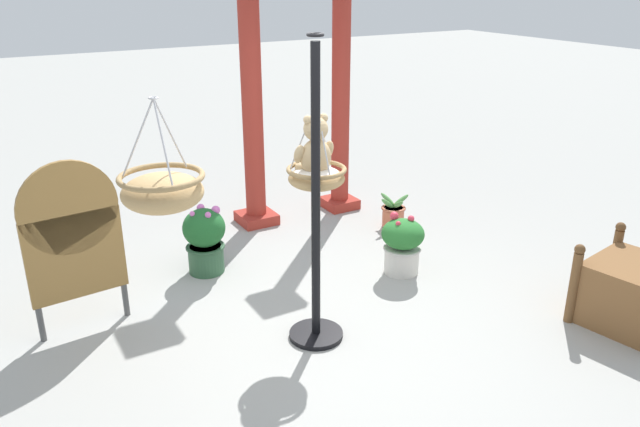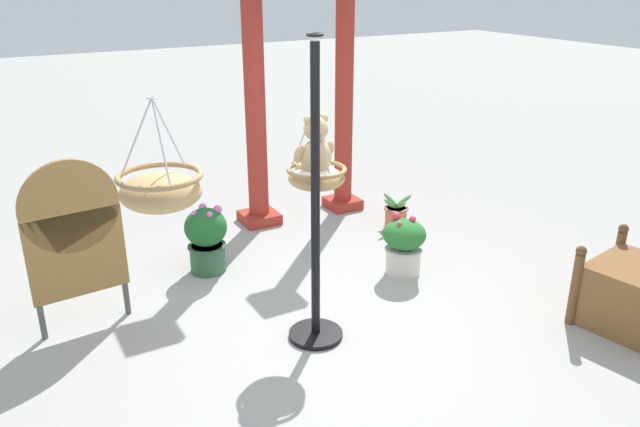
{
  "view_description": "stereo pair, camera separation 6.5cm",
  "coord_description": "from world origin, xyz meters",
  "px_view_note": "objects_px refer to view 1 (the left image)",
  "views": [
    {
      "loc": [
        -2.28,
        -3.89,
        2.81
      ],
      "look_at": [
        0.02,
        0.06,
        1.0
      ],
      "focal_mm": 34.94,
      "sensor_mm": 36.0,
      "label": 1
    },
    {
      "loc": [
        -2.22,
        -3.92,
        2.81
      ],
      "look_at": [
        0.02,
        0.06,
        1.0
      ],
      "focal_mm": 34.94,
      "sensor_mm": 36.0,
      "label": 2
    }
  ],
  "objects_px": {
    "hanging_basket_left_high": "(162,190)",
    "potted_plant_tall_leafy": "(402,244)",
    "potted_plant_fern_front": "(205,239)",
    "greenhouse_pillar_right": "(341,97)",
    "potted_plant_bushy_green": "(84,263)",
    "hanging_basket_with_teddy": "(317,176)",
    "display_pole_central": "(316,254)",
    "wooden_planter_box": "(633,292)",
    "potted_plant_flowering_red": "(393,214)",
    "greenhouse_pillar_left": "(252,103)",
    "teddy_bear": "(315,150)",
    "display_sign_board": "(73,234)"
  },
  "relations": [
    {
      "from": "wooden_planter_box",
      "to": "potted_plant_tall_leafy",
      "type": "relative_size",
      "value": 1.53
    },
    {
      "from": "display_pole_central",
      "to": "greenhouse_pillar_right",
      "type": "bearing_deg",
      "value": 54.57
    },
    {
      "from": "hanging_basket_left_high",
      "to": "potted_plant_fern_front",
      "type": "distance_m",
      "value": 2.27
    },
    {
      "from": "display_pole_central",
      "to": "hanging_basket_with_teddy",
      "type": "distance_m",
      "value": 0.62
    },
    {
      "from": "display_sign_board",
      "to": "hanging_basket_left_high",
      "type": "bearing_deg",
      "value": -72.28
    },
    {
      "from": "potted_plant_flowering_red",
      "to": "greenhouse_pillar_left",
      "type": "bearing_deg",
      "value": 145.46
    },
    {
      "from": "potted_plant_flowering_red",
      "to": "potted_plant_tall_leafy",
      "type": "relative_size",
      "value": 0.69
    },
    {
      "from": "hanging_basket_with_teddy",
      "to": "greenhouse_pillar_right",
      "type": "relative_size",
      "value": 0.24
    },
    {
      "from": "hanging_basket_left_high",
      "to": "greenhouse_pillar_left",
      "type": "distance_m",
      "value": 3.22
    },
    {
      "from": "hanging_basket_left_high",
      "to": "teddy_bear",
      "type": "bearing_deg",
      "value": 18.61
    },
    {
      "from": "display_pole_central",
      "to": "potted_plant_flowering_red",
      "type": "bearing_deg",
      "value": 39.21
    },
    {
      "from": "wooden_planter_box",
      "to": "potted_plant_flowering_red",
      "type": "relative_size",
      "value": 2.22
    },
    {
      "from": "potted_plant_flowering_red",
      "to": "potted_plant_bushy_green",
      "type": "height_order",
      "value": "potted_plant_flowering_red"
    },
    {
      "from": "potted_plant_tall_leafy",
      "to": "display_sign_board",
      "type": "relative_size",
      "value": 0.42
    },
    {
      "from": "hanging_basket_with_teddy",
      "to": "display_sign_board",
      "type": "bearing_deg",
      "value": 154.35
    },
    {
      "from": "potted_plant_fern_front",
      "to": "greenhouse_pillar_right",
      "type": "bearing_deg",
      "value": 22.42
    },
    {
      "from": "greenhouse_pillar_right",
      "to": "display_sign_board",
      "type": "xyz_separation_m",
      "value": [
        -3.32,
        -1.34,
        -0.54
      ]
    },
    {
      "from": "greenhouse_pillar_right",
      "to": "potted_plant_bushy_green",
      "type": "xyz_separation_m",
      "value": [
        -3.14,
        -0.35,
        -1.25
      ]
    },
    {
      "from": "potted_plant_bushy_green",
      "to": "display_pole_central",
      "type": "bearing_deg",
      "value": -55.59
    },
    {
      "from": "greenhouse_pillar_right",
      "to": "potted_plant_flowering_red",
      "type": "height_order",
      "value": "greenhouse_pillar_right"
    },
    {
      "from": "hanging_basket_left_high",
      "to": "potted_plant_tall_leafy",
      "type": "height_order",
      "value": "hanging_basket_left_high"
    },
    {
      "from": "teddy_bear",
      "to": "greenhouse_pillar_right",
      "type": "xyz_separation_m",
      "value": [
        1.58,
        2.15,
        -0.1
      ]
    },
    {
      "from": "potted_plant_tall_leafy",
      "to": "hanging_basket_left_high",
      "type": "bearing_deg",
      "value": -163.01
    },
    {
      "from": "hanging_basket_left_high",
      "to": "potted_plant_bushy_green",
      "type": "height_order",
      "value": "hanging_basket_left_high"
    },
    {
      "from": "greenhouse_pillar_right",
      "to": "wooden_planter_box",
      "type": "distance_m",
      "value": 3.79
    },
    {
      "from": "hanging_basket_left_high",
      "to": "potted_plant_bushy_green",
      "type": "distance_m",
      "value": 2.66
    },
    {
      "from": "wooden_planter_box",
      "to": "potted_plant_tall_leafy",
      "type": "xyz_separation_m",
      "value": [
        -1.1,
        1.73,
        0.01
      ]
    },
    {
      "from": "hanging_basket_with_teddy",
      "to": "potted_plant_fern_front",
      "type": "distance_m",
      "value": 1.69
    },
    {
      "from": "display_pole_central",
      "to": "display_sign_board",
      "type": "relative_size",
      "value": 1.65
    },
    {
      "from": "hanging_basket_left_high",
      "to": "display_pole_central",
      "type": "bearing_deg",
      "value": 8.51
    },
    {
      "from": "greenhouse_pillar_left",
      "to": "potted_plant_tall_leafy",
      "type": "relative_size",
      "value": 4.88
    },
    {
      "from": "potted_plant_fern_front",
      "to": "display_pole_central",
      "type": "bearing_deg",
      "value": -77.25
    },
    {
      "from": "potted_plant_tall_leafy",
      "to": "greenhouse_pillar_right",
      "type": "bearing_deg",
      "value": 77.12
    },
    {
      "from": "teddy_bear",
      "to": "display_sign_board",
      "type": "bearing_deg",
      "value": 154.98
    },
    {
      "from": "potted_plant_tall_leafy",
      "to": "display_sign_board",
      "type": "distance_m",
      "value": 2.99
    },
    {
      "from": "hanging_basket_left_high",
      "to": "potted_plant_tall_leafy",
      "type": "bearing_deg",
      "value": 16.99
    },
    {
      "from": "hanging_basket_with_teddy",
      "to": "greenhouse_pillar_left",
      "type": "bearing_deg",
      "value": 78.36
    },
    {
      "from": "display_pole_central",
      "to": "potted_plant_flowering_red",
      "type": "distance_m",
      "value": 2.56
    },
    {
      "from": "teddy_bear",
      "to": "hanging_basket_left_high",
      "type": "xyz_separation_m",
      "value": [
        -1.34,
        -0.45,
        0.04
      ]
    },
    {
      "from": "wooden_planter_box",
      "to": "potted_plant_bushy_green",
      "type": "relative_size",
      "value": 1.77
    },
    {
      "from": "potted_plant_bushy_green",
      "to": "display_sign_board",
      "type": "xyz_separation_m",
      "value": [
        -0.18,
        -0.98,
        0.71
      ]
    },
    {
      "from": "display_pole_central",
      "to": "potted_plant_bushy_green",
      "type": "xyz_separation_m",
      "value": [
        -1.42,
        2.07,
        -0.6
      ]
    },
    {
      "from": "potted_plant_bushy_green",
      "to": "potted_plant_tall_leafy",
      "type": "bearing_deg",
      "value": -28.62
    },
    {
      "from": "wooden_planter_box",
      "to": "display_pole_central",
      "type": "bearing_deg",
      "value": 154.57
    },
    {
      "from": "hanging_basket_with_teddy",
      "to": "potted_plant_bushy_green",
      "type": "xyz_separation_m",
      "value": [
        -1.57,
        1.82,
        -1.14
      ]
    },
    {
      "from": "greenhouse_pillar_right",
      "to": "potted_plant_fern_front",
      "type": "distance_m",
      "value": 2.48
    },
    {
      "from": "hanging_basket_left_high",
      "to": "display_sign_board",
      "type": "relative_size",
      "value": 0.49
    },
    {
      "from": "wooden_planter_box",
      "to": "potted_plant_fern_front",
      "type": "distance_m",
      "value": 3.87
    },
    {
      "from": "hanging_basket_with_teddy",
      "to": "potted_plant_fern_front",
      "type": "height_order",
      "value": "hanging_basket_with_teddy"
    },
    {
      "from": "display_pole_central",
      "to": "potted_plant_tall_leafy",
      "type": "height_order",
      "value": "display_pole_central"
    }
  ]
}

